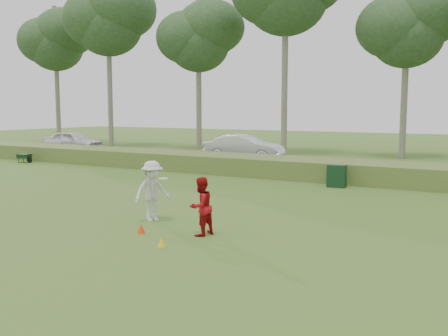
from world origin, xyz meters
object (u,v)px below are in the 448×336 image
Objects in this scene: car_mid at (244,148)px; cone_yellow at (162,242)px; cone_orange at (141,229)px; utility_cabinet at (337,176)px; player_red at (201,206)px; car_left at (73,141)px; player_white at (152,191)px.

cone_yellow is at bearing -165.35° from car_mid.
utility_cabinet reaches higher than cone_orange.
cone_orange is at bearing -168.13° from car_mid.
cone_yellow is (1.27, -0.76, -0.01)m from cone_orange.
cone_orange is (-1.50, -0.63, -0.65)m from player_red.
cone_orange is 18.38m from car_mid.
cone_orange is 0.05× the size of car_mid.
car_left is 0.94× the size of car_mid.
player_red reaches higher than cone_orange.
cone_orange is 0.05× the size of car_left.
player_white is 16.87m from car_mid.
cone_yellow is at bearing 0.20° from player_red.
car_mid is (-7.54, 16.72, 0.11)m from player_red.
car_left is at bearing 75.24° from player_white.
car_left reaches higher than utility_cabinet.
cone_orange is (0.67, -1.35, -0.77)m from player_white.
car_mid is (14.27, 0.69, 0.02)m from car_left.
player_red is 6.13× the size of cone_orange.
car_mid is at bearing 111.99° from cone_yellow.
player_white is 2.29m from player_red.
cone_orange reaches higher than cone_yellow.
car_left is at bearing 140.67° from cone_orange.
cone_orange is 0.26× the size of utility_cabinet.
car_mid reaches higher than player_red.
cone_yellow is (-0.23, -1.39, -0.65)m from player_red.
utility_cabinet is 0.19× the size of car_mid.
car_left reaches higher than player_red.
utility_cabinet is (0.59, 9.69, -0.30)m from player_red.
car_left is at bearing -116.61° from player_red.
car_mid reaches higher than cone_yellow.
utility_cabinet is at bearing -173.77° from player_red.
car_left reaches higher than cone_yellow.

